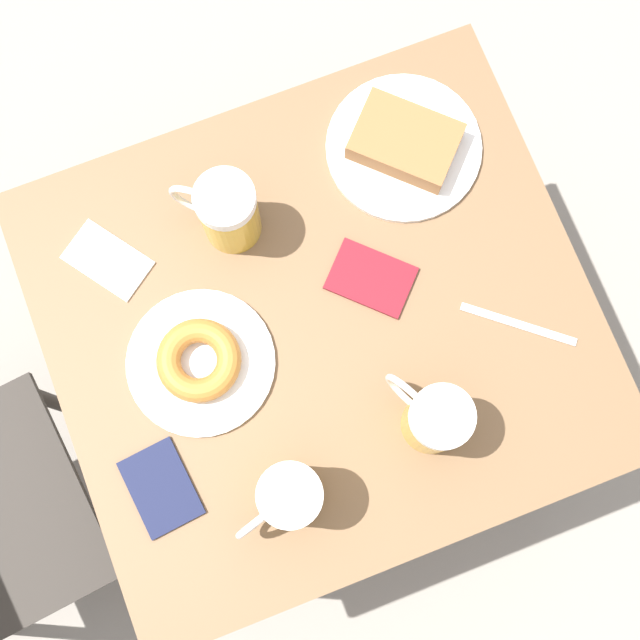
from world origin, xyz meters
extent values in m
plane|color=gray|center=(0.00, 0.00, 0.00)|extent=(8.00, 8.00, 0.00)
cube|color=brown|center=(0.00, 0.00, 0.69)|extent=(0.76, 0.83, 0.03)
cylinder|color=black|center=(-0.34, -0.37, 0.34)|extent=(0.04, 0.04, 0.68)
cylinder|color=black|center=(0.34, -0.37, 0.34)|extent=(0.04, 0.04, 0.68)
cylinder|color=black|center=(-0.34, 0.37, 0.34)|extent=(0.04, 0.04, 0.68)
cylinder|color=black|center=(0.34, 0.37, 0.34)|extent=(0.04, 0.04, 0.68)
cylinder|color=#2D2823|center=(-0.23, 0.49, 0.22)|extent=(0.03, 0.03, 0.44)
cylinder|color=#2D2823|center=(0.12, 0.53, 0.22)|extent=(0.03, 0.03, 0.44)
cylinder|color=white|center=(0.22, -0.23, 0.71)|extent=(0.25, 0.25, 0.01)
cube|color=brown|center=(0.22, -0.23, 0.74)|extent=(0.19, 0.19, 0.04)
cylinder|color=white|center=(0.01, 0.19, 0.71)|extent=(0.23, 0.23, 0.01)
torus|color=#B2702D|center=(0.01, 0.19, 0.73)|extent=(0.13, 0.13, 0.04)
cylinder|color=gold|center=(-0.21, -0.10, 0.77)|extent=(0.09, 0.09, 0.12)
cylinder|color=white|center=(-0.21, -0.10, 0.84)|extent=(0.09, 0.09, 0.02)
torus|color=silver|center=(-0.16, -0.08, 0.78)|extent=(0.09, 0.05, 0.09)
cylinder|color=gold|center=(0.19, 0.07, 0.77)|extent=(0.09, 0.09, 0.12)
cylinder|color=white|center=(0.19, 0.07, 0.84)|extent=(0.09, 0.09, 0.02)
torus|color=silver|center=(0.23, 0.11, 0.78)|extent=(0.07, 0.08, 0.09)
cylinder|color=gold|center=(-0.23, 0.13, 0.77)|extent=(0.09, 0.09, 0.12)
cylinder|color=white|center=(-0.23, 0.13, 0.84)|extent=(0.09, 0.09, 0.02)
torus|color=silver|center=(-0.24, 0.18, 0.78)|extent=(0.04, 0.09, 0.09)
cube|color=white|center=(0.21, 0.27, 0.71)|extent=(0.15, 0.14, 0.00)
cube|color=silver|center=(-0.11, -0.28, 0.71)|extent=(0.13, 0.15, 0.00)
cube|color=maroon|center=(0.04, -0.10, 0.71)|extent=(0.15, 0.15, 0.01)
cube|color=#141938|center=(-0.15, 0.31, 0.71)|extent=(0.13, 0.10, 0.01)
camera|label=1|loc=(-0.24, 0.09, 2.05)|focal=50.00mm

